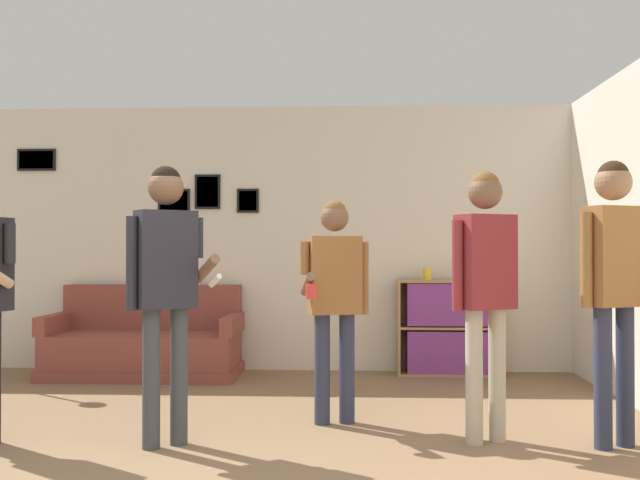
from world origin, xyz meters
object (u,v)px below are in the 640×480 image
Objects in this scene: person_player_foreground_center at (166,272)px; person_spectator_far_right at (614,269)px; drinking_cup at (427,274)px; bookshelf at (449,328)px; person_watcher_holding_cup at (335,288)px; person_spectator_near_bookshelf at (485,274)px; couch at (145,346)px.

person_player_foreground_center is 0.98× the size of person_spectator_far_right.
drinking_cup is (1.91, 2.64, -0.10)m from person_player_foreground_center.
person_player_foreground_center is (-2.12, -2.64, 0.63)m from bookshelf.
bookshelf is 3.44m from person_player_foreground_center.
person_watcher_holding_cup is 1.08m from person_spectator_near_bookshelf.
couch is 2.71m from person_watcher_holding_cup.
person_watcher_holding_cup is at bearing -43.48° from couch.
person_spectator_near_bookshelf reaches higher than drinking_cup.
person_spectator_far_right reaches higher than person_spectator_near_bookshelf.
person_spectator_far_right is 15.13× the size of drinking_cup.
drinking_cup is at bearing 179.82° from bookshelf.
person_spectator_far_right is 2.69m from drinking_cup.
person_spectator_far_right reaches higher than person_player_foreground_center.
bookshelf is at bearing 51.26° from person_player_foreground_center.
person_watcher_holding_cup is 13.36× the size of drinking_cup.
person_watcher_holding_cup is at bearing -118.09° from bookshelf.
person_spectator_near_bookshelf is (-0.09, -2.44, 0.61)m from bookshelf.
person_watcher_holding_cup reaches higher than drinking_cup.
bookshelf is at bearing 3.79° from couch.
person_watcher_holding_cup is (1.05, 0.63, -0.13)m from person_player_foreground_center.
person_player_foreground_center reaches higher than person_watcher_holding_cup.
person_player_foreground_center is at bearing -70.61° from couch.
person_spectator_far_right is at bearing -74.65° from bookshelf.
bookshelf is (2.98, 0.20, 0.17)m from couch.
couch is at bearing 142.16° from person_spectator_near_bookshelf.
person_watcher_holding_cup is at bearing -113.23° from drinking_cup.
person_watcher_holding_cup is (1.91, -1.81, 0.68)m from couch.
bookshelf is at bearing -0.18° from drinking_cup.
person_player_foreground_center reaches higher than bookshelf.
person_player_foreground_center is 1.01× the size of person_spectator_near_bookshelf.
drinking_cup reaches higher than bookshelf.
person_player_foreground_center is 14.87× the size of drinking_cup.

